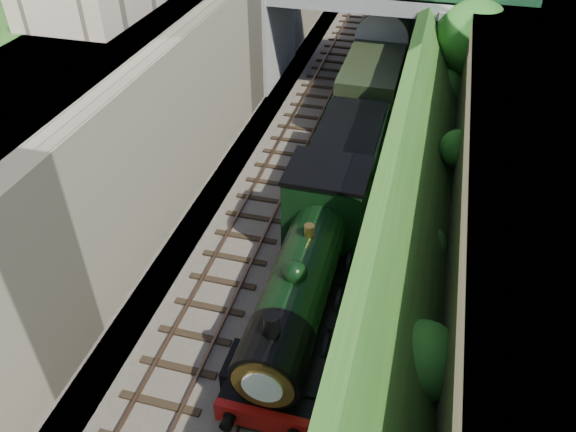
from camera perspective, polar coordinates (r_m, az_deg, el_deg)
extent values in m
cube|color=#473F38|center=(31.33, 6.02, 10.18)|extent=(10.00, 90.00, 0.20)
cube|color=#756B56|center=(31.15, -4.00, 16.99)|extent=(1.00, 90.00, 7.00)
cube|color=#262628|center=(32.40, -10.16, 17.35)|extent=(6.00, 90.00, 7.00)
cube|color=#262628|center=(30.28, 24.79, 12.24)|extent=(8.00, 90.00, 6.25)
cube|color=#1E4714|center=(29.97, 16.03, 13.11)|extent=(4.02, 90.00, 6.36)
sphere|color=#194C14|center=(15.01, 13.52, -14.11)|extent=(2.09, 2.09, 2.09)
sphere|color=#194C14|center=(17.46, 10.96, -10.38)|extent=(1.55, 1.55, 1.55)
sphere|color=#194C14|center=(19.01, 13.42, -3.06)|extent=(1.69, 1.69, 1.69)
sphere|color=#194C14|center=(21.98, 16.89, 6.60)|extent=(1.42, 1.42, 1.42)
sphere|color=#194C14|center=(25.46, 12.19, 4.71)|extent=(1.87, 1.87, 1.87)
sphere|color=#194C14|center=(27.19, 13.94, 8.67)|extent=(1.38, 1.38, 1.38)
sphere|color=#194C14|center=(29.31, 15.46, 12.28)|extent=(2.12, 2.12, 2.12)
sphere|color=#194C14|center=(31.90, 16.52, 15.27)|extent=(1.53, 1.53, 1.53)
sphere|color=#194C14|center=(35.42, 16.41, 17.09)|extent=(1.66, 1.66, 1.66)
sphere|color=#194C14|center=(38.86, 14.24, 16.16)|extent=(1.81, 1.81, 1.81)
cube|color=black|center=(31.59, 2.41, 10.88)|extent=(2.50, 90.00, 0.07)
cube|color=brown|center=(31.70, 1.12, 11.19)|extent=(0.08, 90.00, 0.14)
cube|color=brown|center=(31.42, 3.71, 10.87)|extent=(0.08, 90.00, 0.14)
cube|color=black|center=(31.14, 8.24, 10.09)|extent=(2.50, 90.00, 0.07)
cube|color=brown|center=(31.17, 6.93, 10.43)|extent=(0.08, 90.00, 0.14)
cube|color=brown|center=(31.04, 9.58, 10.05)|extent=(0.08, 90.00, 0.14)
cube|color=gray|center=(34.95, -1.79, 18.26)|extent=(1.40, 6.40, 5.70)
cube|color=gray|center=(33.63, 16.71, 15.96)|extent=(2.40, 6.40, 5.70)
cylinder|color=black|center=(30.53, 17.41, 12.26)|extent=(0.30, 0.30, 4.40)
sphere|color=#194C14|center=(29.57, 18.38, 16.78)|extent=(3.60, 3.60, 3.60)
sphere|color=#194C14|center=(30.56, 19.12, 16.07)|extent=(2.40, 2.40, 2.40)
cube|color=black|center=(18.77, 1.24, -10.48)|extent=(2.40, 8.40, 0.60)
cube|color=black|center=(19.04, 2.00, -7.20)|extent=(2.70, 10.00, 0.35)
cube|color=maroon|center=(16.03, -2.54, -19.99)|extent=(2.70, 0.25, 0.70)
cylinder|color=black|center=(17.58, 1.47, -5.98)|extent=(1.90, 5.60, 1.90)
cylinder|color=black|center=(15.43, -1.56, -14.19)|extent=(1.96, 1.80, 1.96)
cylinder|color=white|center=(14.88, -2.67, -17.05)|extent=(1.10, 0.05, 1.10)
cylinder|color=black|center=(14.51, -1.65, -11.26)|extent=(0.44, 0.44, 0.90)
sphere|color=black|center=(16.18, 0.68, -5.79)|extent=(0.76, 0.76, 0.76)
cylinder|color=#A57F33|center=(17.43, 2.16, -1.61)|extent=(0.32, 0.32, 0.50)
cube|color=black|center=(20.18, 3.94, 1.18)|extent=(2.75, 2.40, 2.80)
cube|color=black|center=(19.36, 4.12, 4.63)|extent=(2.85, 2.50, 0.15)
cube|color=black|center=(17.17, -5.14, -15.10)|extent=(0.60, 1.40, 0.90)
cube|color=black|center=(16.75, 3.32, -16.91)|extent=(0.60, 1.40, 0.90)
cube|color=black|center=(24.91, 5.84, 3.21)|extent=(2.30, 6.00, 0.50)
cube|color=black|center=(24.77, 5.88, 3.68)|extent=(2.60, 6.00, 0.50)
cube|color=black|center=(24.13, 6.06, 6.05)|extent=(2.70, 6.00, 2.40)
cube|color=black|center=(23.50, 6.25, 8.64)|extent=(2.50, 5.60, 0.20)
cube|color=black|center=(35.98, 9.58, 14.16)|extent=(2.30, 17.00, 0.40)
cube|color=black|center=(35.88, 9.63, 14.53)|extent=(2.50, 17.00, 0.50)
cube|color=black|center=(35.33, 9.89, 16.76)|extent=(2.80, 18.00, 2.70)
cube|color=slate|center=(34.83, 10.16, 19.06)|extent=(2.90, 18.00, 0.50)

